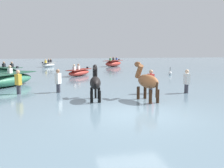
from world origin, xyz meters
The scene contains 14 objects.
ground_plane centered at (0.00, 0.00, 0.00)m, with size 120.00×120.00×0.00m, color #756B56.
water_surface centered at (0.00, 10.00, 0.21)m, with size 90.00×90.00×0.42m, color slate.
horse_lead_chestnut centered at (1.12, 2.01, 1.23)m, with size 0.78×1.92×2.08m.
horse_trailing_black centered at (-1.04, 2.59, 1.15)m, with size 0.63×1.79×1.94m.
boat_mid_channel centered at (-5.58, 7.81, 0.82)m, with size 3.16×3.97×1.27m.
boat_near_starboard centered at (-7.20, 14.17, 0.80)m, with size 3.51×3.09×1.22m.
boat_far_offshore centered at (4.35, 24.16, 0.82)m, with size 3.30×3.69×1.25m.
boat_far_inshore centered at (-0.94, 13.19, 0.70)m, with size 2.45×2.92×1.01m.
boat_near_port centered at (-3.96, 24.95, 0.72)m, with size 2.08×2.68×1.02m.
person_onlooker_left centered at (3.75, 3.43, 0.87)m, with size 0.23×0.34×1.63m.
person_spectator_far centered at (-4.57, 4.86, 0.87)m, with size 0.36×0.37×1.63m.
person_onlooker_right centered at (1.92, 3.68, 0.87)m, with size 0.29×0.37×1.63m.
person_wading_close centered at (-2.64, 4.93, 0.87)m, with size 0.34×0.38×1.63m.
channel_buoy centered at (6.87, 12.22, 0.58)m, with size 0.30×0.30×0.69m.
Camera 1 is at (-2.54, -8.23, 2.63)m, focal length 40.52 mm.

